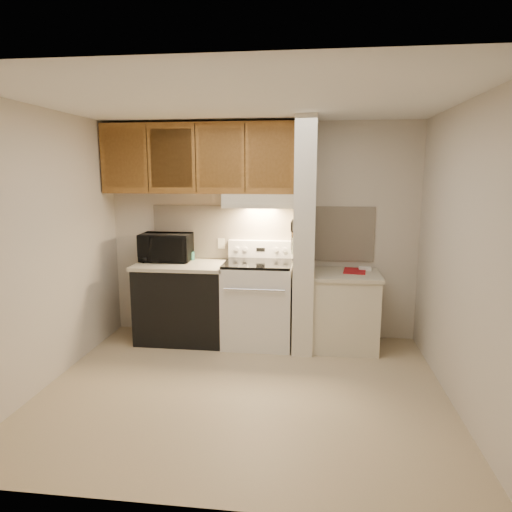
# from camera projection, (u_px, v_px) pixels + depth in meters

# --- Properties ---
(floor) EXTENTS (3.60, 3.60, 0.00)m
(floor) POSITION_uv_depth(u_px,v_px,m) (243.00, 389.00, 4.12)
(floor) COLOR tan
(floor) RESTS_ON ground
(ceiling) EXTENTS (3.60, 3.60, 0.00)m
(ceiling) POSITION_uv_depth(u_px,v_px,m) (242.00, 101.00, 3.67)
(ceiling) COLOR white
(ceiling) RESTS_ON wall_back
(wall_back) EXTENTS (3.60, 2.50, 0.02)m
(wall_back) POSITION_uv_depth(u_px,v_px,m) (262.00, 231.00, 5.36)
(wall_back) COLOR beige
(wall_back) RESTS_ON floor
(wall_left) EXTENTS (0.02, 3.00, 2.50)m
(wall_left) POSITION_uv_depth(u_px,v_px,m) (45.00, 249.00, 4.11)
(wall_left) COLOR beige
(wall_left) RESTS_ON floor
(wall_right) EXTENTS (0.02, 3.00, 2.50)m
(wall_right) POSITION_uv_depth(u_px,v_px,m) (462.00, 258.00, 3.68)
(wall_right) COLOR beige
(wall_right) RESTS_ON floor
(backsplash) EXTENTS (2.60, 0.02, 0.63)m
(backsplash) POSITION_uv_depth(u_px,v_px,m) (261.00, 233.00, 5.35)
(backsplash) COLOR beige
(backsplash) RESTS_ON wall_back
(range_body) EXTENTS (0.76, 0.65, 0.92)m
(range_body) POSITION_uv_depth(u_px,v_px,m) (258.00, 304.00, 5.17)
(range_body) COLOR silver
(range_body) RESTS_ON floor
(oven_window) EXTENTS (0.50, 0.01, 0.30)m
(oven_window) POSITION_uv_depth(u_px,v_px,m) (255.00, 309.00, 4.85)
(oven_window) COLOR black
(oven_window) RESTS_ON range_body
(oven_handle) EXTENTS (0.65, 0.02, 0.02)m
(oven_handle) POSITION_uv_depth(u_px,v_px,m) (254.00, 290.00, 4.77)
(oven_handle) COLOR silver
(oven_handle) RESTS_ON range_body
(cooktop) EXTENTS (0.74, 0.64, 0.03)m
(cooktop) POSITION_uv_depth(u_px,v_px,m) (258.00, 263.00, 5.08)
(cooktop) COLOR black
(cooktop) RESTS_ON range_body
(range_backguard) EXTENTS (0.76, 0.08, 0.20)m
(range_backguard) POSITION_uv_depth(u_px,v_px,m) (261.00, 249.00, 5.34)
(range_backguard) COLOR silver
(range_backguard) RESTS_ON range_body
(range_display) EXTENTS (0.10, 0.01, 0.04)m
(range_display) POSITION_uv_depth(u_px,v_px,m) (261.00, 249.00, 5.30)
(range_display) COLOR black
(range_display) RESTS_ON range_backguard
(range_knob_left_outer) EXTENTS (0.05, 0.02, 0.05)m
(range_knob_left_outer) POSITION_uv_depth(u_px,v_px,m) (237.00, 249.00, 5.33)
(range_knob_left_outer) COLOR silver
(range_knob_left_outer) RESTS_ON range_backguard
(range_knob_left_inner) EXTENTS (0.05, 0.02, 0.05)m
(range_knob_left_inner) POSITION_uv_depth(u_px,v_px,m) (245.00, 249.00, 5.32)
(range_knob_left_inner) COLOR silver
(range_knob_left_inner) RESTS_ON range_backguard
(range_knob_right_inner) EXTENTS (0.05, 0.02, 0.05)m
(range_knob_right_inner) POSITION_uv_depth(u_px,v_px,m) (276.00, 250.00, 5.27)
(range_knob_right_inner) COLOR silver
(range_knob_right_inner) RESTS_ON range_backguard
(range_knob_right_outer) EXTENTS (0.05, 0.02, 0.05)m
(range_knob_right_outer) POSITION_uv_depth(u_px,v_px,m) (285.00, 250.00, 5.26)
(range_knob_right_outer) COLOR silver
(range_knob_right_outer) RESTS_ON range_backguard
(dishwasher_front) EXTENTS (1.00, 0.63, 0.87)m
(dishwasher_front) POSITION_uv_depth(u_px,v_px,m) (183.00, 303.00, 5.29)
(dishwasher_front) COLOR black
(dishwasher_front) RESTS_ON floor
(left_countertop) EXTENTS (1.04, 0.67, 0.04)m
(left_countertop) POSITION_uv_depth(u_px,v_px,m) (182.00, 265.00, 5.21)
(left_countertop) COLOR beige
(left_countertop) RESTS_ON dishwasher_front
(spoon_rest) EXTENTS (0.24, 0.13, 0.02)m
(spoon_rest) POSITION_uv_depth(u_px,v_px,m) (165.00, 259.00, 5.43)
(spoon_rest) COLOR black
(spoon_rest) RESTS_ON left_countertop
(teal_jar) EXTENTS (0.09, 0.09, 0.10)m
(teal_jar) POSITION_uv_depth(u_px,v_px,m) (191.00, 256.00, 5.40)
(teal_jar) COLOR #266959
(teal_jar) RESTS_ON left_countertop
(outlet) EXTENTS (0.08, 0.01, 0.12)m
(outlet) POSITION_uv_depth(u_px,v_px,m) (221.00, 243.00, 5.42)
(outlet) COLOR beige
(outlet) RESTS_ON backsplash
(microwave) EXTENTS (0.60, 0.42, 0.32)m
(microwave) POSITION_uv_depth(u_px,v_px,m) (166.00, 247.00, 5.34)
(microwave) COLOR black
(microwave) RESTS_ON left_countertop
(partition_pillar) EXTENTS (0.22, 0.70, 2.50)m
(partition_pillar) POSITION_uv_depth(u_px,v_px,m) (305.00, 236.00, 4.96)
(partition_pillar) COLOR beige
(partition_pillar) RESTS_ON floor
(pillar_trim) EXTENTS (0.01, 0.70, 0.04)m
(pillar_trim) POSITION_uv_depth(u_px,v_px,m) (294.00, 231.00, 4.96)
(pillar_trim) COLOR brown
(pillar_trim) RESTS_ON partition_pillar
(knife_strip) EXTENTS (0.02, 0.42, 0.04)m
(knife_strip) POSITION_uv_depth(u_px,v_px,m) (293.00, 230.00, 4.91)
(knife_strip) COLOR black
(knife_strip) RESTS_ON partition_pillar
(knife_blade_a) EXTENTS (0.01, 0.03, 0.16)m
(knife_blade_a) POSITION_uv_depth(u_px,v_px,m) (291.00, 242.00, 4.77)
(knife_blade_a) COLOR silver
(knife_blade_a) RESTS_ON knife_strip
(knife_handle_a) EXTENTS (0.02, 0.02, 0.10)m
(knife_handle_a) POSITION_uv_depth(u_px,v_px,m) (292.00, 227.00, 4.75)
(knife_handle_a) COLOR black
(knife_handle_a) RESTS_ON knife_strip
(knife_blade_b) EXTENTS (0.01, 0.04, 0.18)m
(knife_blade_b) POSITION_uv_depth(u_px,v_px,m) (292.00, 241.00, 4.85)
(knife_blade_b) COLOR silver
(knife_blade_b) RESTS_ON knife_strip
(knife_handle_b) EXTENTS (0.02, 0.02, 0.10)m
(knife_handle_b) POSITION_uv_depth(u_px,v_px,m) (292.00, 226.00, 4.84)
(knife_handle_b) COLOR black
(knife_handle_b) RESTS_ON knife_strip
(knife_blade_c) EXTENTS (0.01, 0.04, 0.20)m
(knife_blade_c) POSITION_uv_depth(u_px,v_px,m) (292.00, 241.00, 4.93)
(knife_blade_c) COLOR silver
(knife_blade_c) RESTS_ON knife_strip
(knife_handle_c) EXTENTS (0.02, 0.02, 0.10)m
(knife_handle_c) POSITION_uv_depth(u_px,v_px,m) (292.00, 225.00, 4.91)
(knife_handle_c) COLOR black
(knife_handle_c) RESTS_ON knife_strip
(knife_blade_d) EXTENTS (0.01, 0.04, 0.16)m
(knife_blade_d) POSITION_uv_depth(u_px,v_px,m) (292.00, 238.00, 5.00)
(knife_blade_d) COLOR silver
(knife_blade_d) RESTS_ON knife_strip
(knife_handle_d) EXTENTS (0.02, 0.02, 0.10)m
(knife_handle_d) POSITION_uv_depth(u_px,v_px,m) (292.00, 225.00, 4.98)
(knife_handle_d) COLOR black
(knife_handle_d) RESTS_ON knife_strip
(knife_blade_e) EXTENTS (0.01, 0.04, 0.18)m
(knife_blade_e) POSITION_uv_depth(u_px,v_px,m) (293.00, 238.00, 5.08)
(knife_blade_e) COLOR silver
(knife_blade_e) RESTS_ON knife_strip
(knife_handle_e) EXTENTS (0.02, 0.02, 0.10)m
(knife_handle_e) POSITION_uv_depth(u_px,v_px,m) (293.00, 224.00, 5.07)
(knife_handle_e) COLOR black
(knife_handle_e) RESTS_ON knife_strip
(oven_mitt) EXTENTS (0.03, 0.09, 0.22)m
(oven_mitt) POSITION_uv_depth(u_px,v_px,m) (293.00, 244.00, 5.16)
(oven_mitt) COLOR gray
(oven_mitt) RESTS_ON partition_pillar
(right_cab_base) EXTENTS (0.70, 0.60, 0.81)m
(right_cab_base) POSITION_uv_depth(u_px,v_px,m) (345.00, 312.00, 5.06)
(right_cab_base) COLOR beige
(right_cab_base) RESTS_ON floor
(right_countertop) EXTENTS (0.74, 0.64, 0.04)m
(right_countertop) POSITION_uv_depth(u_px,v_px,m) (346.00, 275.00, 4.98)
(right_countertop) COLOR beige
(right_countertop) RESTS_ON right_cab_base
(red_folder) EXTENTS (0.27, 0.35, 0.01)m
(red_folder) POSITION_uv_depth(u_px,v_px,m) (355.00, 271.00, 5.06)
(red_folder) COLOR maroon
(red_folder) RESTS_ON right_countertop
(white_box) EXTENTS (0.14, 0.09, 0.04)m
(white_box) POSITION_uv_depth(u_px,v_px,m) (365.00, 269.00, 5.12)
(white_box) COLOR white
(white_box) RESTS_ON right_countertop
(range_hood) EXTENTS (0.78, 0.44, 0.15)m
(range_hood) POSITION_uv_depth(u_px,v_px,m) (259.00, 200.00, 5.08)
(range_hood) COLOR beige
(range_hood) RESTS_ON upper_cabinets
(hood_lip) EXTENTS (0.78, 0.04, 0.06)m
(hood_lip) POSITION_uv_depth(u_px,v_px,m) (257.00, 206.00, 4.88)
(hood_lip) COLOR beige
(hood_lip) RESTS_ON range_hood
(upper_cabinets) EXTENTS (2.18, 0.33, 0.77)m
(upper_cabinets) POSITION_uv_depth(u_px,v_px,m) (199.00, 159.00, 5.12)
(upper_cabinets) COLOR brown
(upper_cabinets) RESTS_ON wall_back
(cab_door_a) EXTENTS (0.46, 0.01, 0.63)m
(cab_door_a) POSITION_uv_depth(u_px,v_px,m) (124.00, 158.00, 5.07)
(cab_door_a) COLOR brown
(cab_door_a) RESTS_ON upper_cabinets
(cab_gap_a) EXTENTS (0.01, 0.01, 0.73)m
(cab_gap_a) POSITION_uv_depth(u_px,v_px,m) (147.00, 158.00, 5.03)
(cab_gap_a) COLOR black
(cab_gap_a) RESTS_ON upper_cabinets
(cab_door_b) EXTENTS (0.46, 0.01, 0.63)m
(cab_door_b) POSITION_uv_depth(u_px,v_px,m) (171.00, 158.00, 5.00)
(cab_door_b) COLOR brown
(cab_door_b) RESTS_ON upper_cabinets
(cab_gap_b) EXTENTS (0.01, 0.01, 0.73)m
(cab_gap_b) POSITION_uv_depth(u_px,v_px,m) (195.00, 158.00, 4.97)
(cab_gap_b) COLOR black
(cab_gap_b) RESTS_ON upper_cabinets
(cab_door_c) EXTENTS (0.46, 0.01, 0.63)m
(cab_door_c) POSITION_uv_depth(u_px,v_px,m) (220.00, 158.00, 4.94)
(cab_door_c) COLOR brown
(cab_door_c) RESTS_ON upper_cabinets
(cab_gap_c) EXTENTS (0.01, 0.01, 0.73)m
(cab_gap_c) POSITION_uv_depth(u_px,v_px,m) (245.00, 158.00, 4.90)
(cab_gap_c) COLOR black
(cab_gap_c) RESTS_ON upper_cabinets
(cab_door_d) EXTENTS (0.46, 0.01, 0.63)m
(cab_door_d) POSITION_uv_depth(u_px,v_px,m) (270.00, 158.00, 4.87)
(cab_door_d) COLOR brown
(cab_door_d) RESTS_ON upper_cabinets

